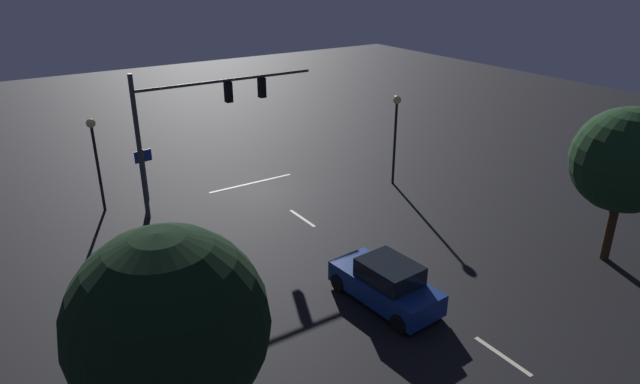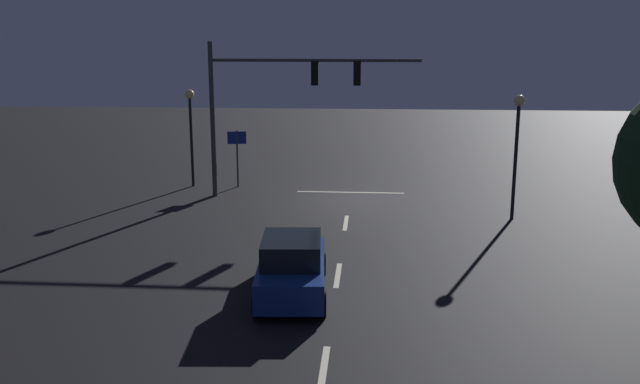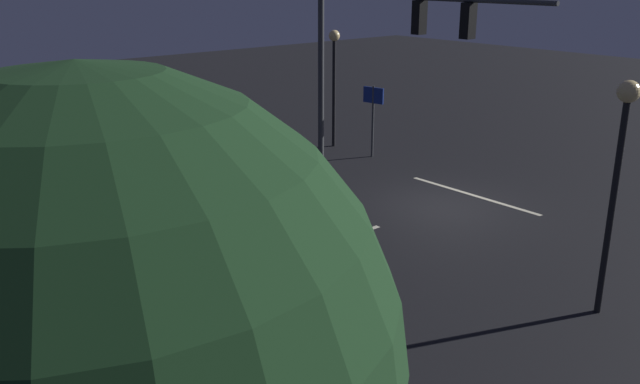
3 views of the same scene
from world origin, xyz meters
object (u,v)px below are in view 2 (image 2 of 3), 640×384
Objects in this scene: car_approaching at (292,267)px; street_lamp_left_kerb at (517,133)px; street_lamp_right_kerb at (191,118)px; traffic_signal_assembly at (278,91)px; route_sign at (237,146)px.

street_lamp_left_kerb is (-7.77, -8.75, 2.66)m from car_approaching.
traffic_signal_assembly is at bearing 156.23° from street_lamp_right_kerb.
street_lamp_right_kerb is (6.49, -13.86, 2.51)m from car_approaching.
street_lamp_left_kerb is 1.79× the size of route_sign.
traffic_signal_assembly reaches higher than street_lamp_right_kerb.
car_approaching is 12.00m from street_lamp_left_kerb.
street_lamp_right_kerb is at bearing -19.71° from street_lamp_left_kerb.
traffic_signal_assembly is 2.08× the size of car_approaching.
street_lamp_right_kerb reaches higher than route_sign.
car_approaching is 1.63× the size of route_sign.
traffic_signal_assembly is 10.31m from street_lamp_left_kerb.
traffic_signal_assembly is 1.99× the size of street_lamp_right_kerb.
street_lamp_left_kerb reaches higher than car_approaching.
traffic_signal_assembly is 1.89× the size of street_lamp_left_kerb.
traffic_signal_assembly reaches higher than street_lamp_left_kerb.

